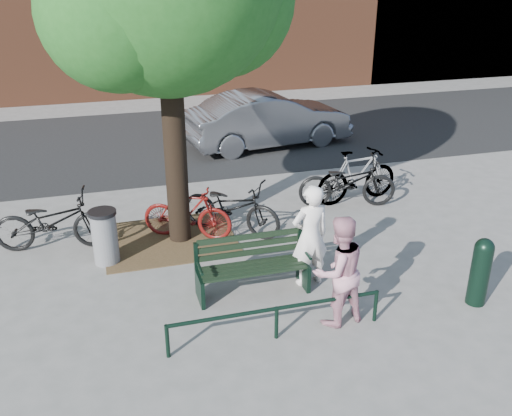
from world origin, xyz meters
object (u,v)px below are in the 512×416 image
object	(u,v)px
bicycle_c	(231,207)
person_left	(310,236)
park_bench	(252,264)
bollard	(481,269)
person_right	(338,271)
litter_bin	(105,237)
parked_car	(268,119)

from	to	relation	value
bicycle_c	person_left	bearing A→B (deg)	-120.02
park_bench	bicycle_c	xyz separation A→B (m)	(0.19, 2.12, 0.05)
park_bench	person_left	xyz separation A→B (m)	(0.95, -0.02, 0.37)
park_bench	bicycle_c	bearing A→B (deg)	84.85
park_bench	bollard	distance (m)	3.45
person_right	litter_bin	size ratio (longest dim) A/B	1.71
litter_bin	parked_car	size ratio (longest dim) A/B	0.21
park_bench	person_right	distance (m)	1.52
person_right	parked_car	xyz separation A→B (m)	(1.52, 8.31, -0.08)
bollard	parked_car	distance (m)	8.49
litter_bin	bicycle_c	world-z (taller)	bicycle_c
person_left	person_right	xyz separation A→B (m)	(0.00, -1.11, -0.02)
person_left	litter_bin	xyz separation A→B (m)	(-3.11, 1.60, -0.36)
litter_bin	bicycle_c	distance (m)	2.41
park_bench	litter_bin	world-z (taller)	park_bench
bollard	bicycle_c	xyz separation A→B (m)	(-3.01, 3.40, -0.05)
litter_bin	bollard	bearing A→B (deg)	-28.05
person_right	bicycle_c	world-z (taller)	person_right
bollard	bicycle_c	size ratio (longest dim) A/B	0.54
park_bench	person_right	bearing A→B (deg)	-49.92
bollard	person_left	bearing A→B (deg)	150.90
person_right	bicycle_c	size ratio (longest dim) A/B	0.82
bicycle_c	parked_car	size ratio (longest dim) A/B	0.44
litter_bin	bicycle_c	xyz separation A→B (m)	(2.35, 0.54, 0.04)
park_bench	litter_bin	size ratio (longest dim) A/B	1.80
bicycle_c	bollard	bearing A→B (deg)	-97.97
litter_bin	park_bench	bearing A→B (deg)	-36.21
person_right	bollard	bearing A→B (deg)	165.54
bollard	parked_car	bearing A→B (deg)	94.90
bollard	bicycle_c	distance (m)	4.54
person_left	parked_car	world-z (taller)	person_left
person_right	parked_car	bearing A→B (deg)	-111.16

